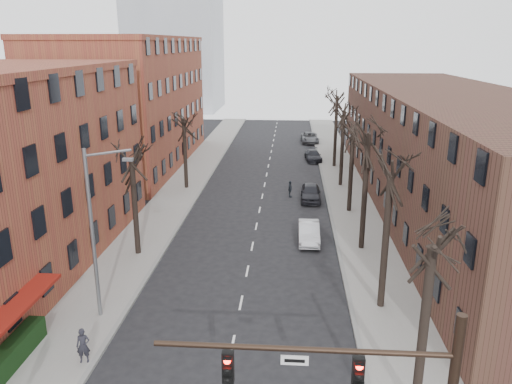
% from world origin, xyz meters
% --- Properties ---
extents(sidewalk_left, '(4.00, 90.00, 0.15)m').
position_xyz_m(sidewalk_left, '(-8.00, 35.00, 0.07)').
color(sidewalk_left, gray).
rests_on(sidewalk_left, ground).
extents(sidewalk_right, '(4.00, 90.00, 0.15)m').
position_xyz_m(sidewalk_right, '(8.00, 35.00, 0.07)').
color(sidewalk_right, gray).
rests_on(sidewalk_right, ground).
extents(building_left_far, '(12.00, 28.00, 14.00)m').
position_xyz_m(building_left_far, '(-16.00, 44.00, 7.00)').
color(building_left_far, brown).
rests_on(building_left_far, ground).
extents(building_right, '(12.00, 50.00, 10.00)m').
position_xyz_m(building_right, '(16.00, 30.00, 5.00)').
color(building_right, '#452720').
rests_on(building_right, ground).
extents(awning_left, '(1.20, 7.00, 0.15)m').
position_xyz_m(awning_left, '(-9.40, 6.00, 0.00)').
color(awning_left, maroon).
rests_on(awning_left, ground).
extents(hedge, '(0.80, 6.00, 1.00)m').
position_xyz_m(hedge, '(-9.50, 5.00, 0.65)').
color(hedge, black).
rests_on(hedge, sidewalk_left).
extents(tree_right_b, '(5.20, 5.20, 10.80)m').
position_xyz_m(tree_right_b, '(7.60, 12.00, 0.00)').
color(tree_right_b, black).
rests_on(tree_right_b, ground).
extents(tree_right_c, '(5.20, 5.20, 11.60)m').
position_xyz_m(tree_right_c, '(7.60, 20.00, 0.00)').
color(tree_right_c, black).
rests_on(tree_right_c, ground).
extents(tree_right_d, '(5.20, 5.20, 10.00)m').
position_xyz_m(tree_right_d, '(7.60, 28.00, 0.00)').
color(tree_right_d, black).
rests_on(tree_right_d, ground).
extents(tree_right_e, '(5.20, 5.20, 10.80)m').
position_xyz_m(tree_right_e, '(7.60, 36.00, 0.00)').
color(tree_right_e, black).
rests_on(tree_right_e, ground).
extents(tree_right_f, '(5.20, 5.20, 11.60)m').
position_xyz_m(tree_right_f, '(7.60, 44.00, 0.00)').
color(tree_right_f, black).
rests_on(tree_right_f, ground).
extents(tree_left_a, '(5.20, 5.20, 9.50)m').
position_xyz_m(tree_left_a, '(-7.60, 18.00, 0.00)').
color(tree_left_a, black).
rests_on(tree_left_a, ground).
extents(tree_left_b, '(5.20, 5.20, 9.50)m').
position_xyz_m(tree_left_b, '(-7.60, 34.00, 0.00)').
color(tree_left_b, black).
rests_on(tree_left_b, ground).
extents(streetlight, '(2.45, 0.22, 9.03)m').
position_xyz_m(streetlight, '(-7.03, 10.00, 5.01)').
color(streetlight, slate).
rests_on(streetlight, ground).
extents(silver_sedan, '(1.48, 4.22, 1.39)m').
position_xyz_m(silver_sedan, '(4.00, 21.22, 0.69)').
color(silver_sedan, '#B9BAC1').
rests_on(silver_sedan, ground).
extents(parked_car_near, '(1.83, 4.44, 1.51)m').
position_xyz_m(parked_car_near, '(4.46, 31.08, 0.75)').
color(parked_car_near, black).
rests_on(parked_car_near, ground).
extents(parked_car_mid, '(2.17, 4.53, 1.27)m').
position_xyz_m(parked_car_mid, '(5.30, 47.05, 0.64)').
color(parked_car_mid, black).
rests_on(parked_car_mid, ground).
extents(parked_car_far, '(2.59, 5.22, 1.42)m').
position_xyz_m(parked_car_far, '(5.25, 58.57, 0.71)').
color(parked_car_far, '#4F5055').
rests_on(parked_car_far, ground).
extents(pedestrian_a, '(0.66, 0.51, 1.63)m').
position_xyz_m(pedestrian_a, '(-6.40, 6.01, 0.96)').
color(pedestrian_a, black).
rests_on(pedestrian_a, sidewalk_left).
extents(pedestrian_crossing, '(0.44, 0.93, 1.55)m').
position_xyz_m(pedestrian_crossing, '(2.58, 31.92, 0.78)').
color(pedestrian_crossing, black).
rests_on(pedestrian_crossing, ground).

